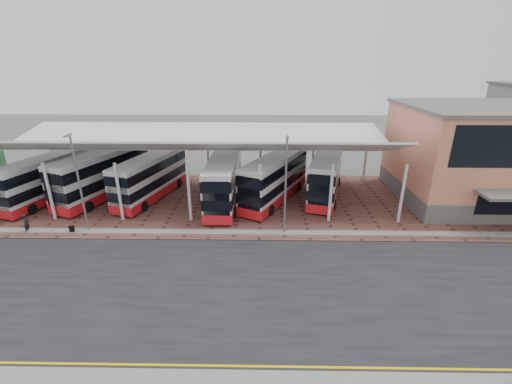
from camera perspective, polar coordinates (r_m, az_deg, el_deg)
ground at (r=22.64m, az=0.44°, el=-14.34°), size 140.00×140.00×0.00m
road at (r=21.83m, az=0.41°, el=-15.84°), size 120.00×14.00×0.02m
forecourt at (r=34.10m, az=4.02°, el=-1.49°), size 72.00×16.00×0.06m
north_kerb at (r=27.88m, az=0.57°, el=-6.79°), size 120.00×0.80×0.14m
yellow_line_near at (r=17.41m, az=0.17°, el=-27.79°), size 120.00×0.12×0.01m
yellow_line_far at (r=17.60m, az=0.19°, el=-27.05°), size 120.00×0.12×0.01m
canopy at (r=33.75m, az=-9.64°, el=8.31°), size 37.00×11.63×7.07m
terminal at (r=40.50m, az=35.46°, el=5.14°), size 18.40×14.40×9.25m
lamp_west at (r=29.79m, az=-27.44°, el=1.57°), size 0.16×0.90×8.07m
lamp_east at (r=26.28m, az=4.97°, el=1.56°), size 0.16×0.90×8.07m
bus_0 at (r=39.40m, az=-31.45°, el=1.87°), size 5.01×10.74×4.32m
bus_1 at (r=37.61m, az=-24.12°, el=2.64°), size 6.22×11.52×4.66m
bus_2 at (r=35.78m, az=-17.12°, el=2.36°), size 5.07×10.59×4.26m
bus_3 at (r=33.00m, az=-5.37°, el=1.90°), size 2.86×10.97×4.51m
bus_4 at (r=33.46m, az=3.16°, el=2.18°), size 7.06×10.75×4.45m
bus_5 at (r=35.28m, az=11.60°, el=2.69°), size 5.13×10.81×4.34m
pedestrian at (r=33.26m, az=-33.92°, el=-4.35°), size 0.50×0.65×1.59m
suitcase at (r=31.55m, az=-28.33°, el=-5.49°), size 0.33×0.24×0.57m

